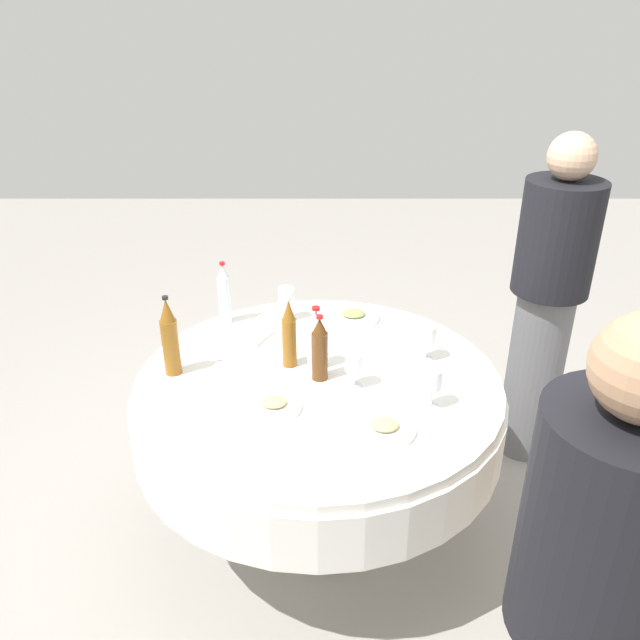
# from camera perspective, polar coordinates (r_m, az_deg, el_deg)

# --- Properties ---
(ground_plane) EXTENTS (10.00, 10.00, 0.00)m
(ground_plane) POSITION_cam_1_polar(r_m,az_deg,el_deg) (2.95, 0.00, -17.38)
(ground_plane) COLOR gray
(dining_table) EXTENTS (1.44, 1.44, 0.74)m
(dining_table) POSITION_cam_1_polar(r_m,az_deg,el_deg) (2.57, 0.00, -7.87)
(dining_table) COLOR white
(dining_table) RESTS_ON ground_plane
(bottle_brown_west) EXTENTS (0.06, 0.06, 0.27)m
(bottle_brown_west) POSITION_cam_1_polar(r_m,az_deg,el_deg) (2.42, 0.14, -2.65)
(bottle_brown_west) COLOR #593314
(bottle_brown_west) RESTS_ON dining_table
(bottle_clear_far) EXTENTS (0.06, 0.06, 0.29)m
(bottle_clear_far) POSITION_cam_1_polar(r_m,az_deg,el_deg) (2.88, -8.29, 2.26)
(bottle_clear_far) COLOR silver
(bottle_clear_far) RESTS_ON dining_table
(bottle_clear_mid) EXTENTS (0.07, 0.07, 0.26)m
(bottle_clear_mid) POSITION_cam_1_polar(r_m,az_deg,el_deg) (2.50, -0.19, -1.73)
(bottle_clear_mid) COLOR silver
(bottle_clear_mid) RESTS_ON dining_table
(bottle_amber_north) EXTENTS (0.06, 0.06, 0.30)m
(bottle_amber_north) POSITION_cam_1_polar(r_m,az_deg,el_deg) (2.51, -2.59, -1.29)
(bottle_amber_north) COLOR #8C5619
(bottle_amber_north) RESTS_ON dining_table
(bottle_amber_east) EXTENTS (0.07, 0.07, 0.33)m
(bottle_amber_east) POSITION_cam_1_polar(r_m,az_deg,el_deg) (2.51, -12.99, -1.56)
(bottle_amber_east) COLOR #8C5619
(bottle_amber_east) RESTS_ON dining_table
(wine_glass_north) EXTENTS (0.07, 0.07, 0.15)m
(wine_glass_north) POSITION_cam_1_polar(r_m,az_deg,el_deg) (2.30, 10.12, -5.34)
(wine_glass_north) COLOR white
(wine_glass_north) RESTS_ON dining_table
(wine_glass_east) EXTENTS (0.08, 0.08, 0.15)m
(wine_glass_east) POSITION_cam_1_polar(r_m,az_deg,el_deg) (2.60, 9.59, -1.35)
(wine_glass_east) COLOR white
(wine_glass_east) RESTS_ON dining_table
(wine_glass_front) EXTENTS (0.07, 0.07, 0.15)m
(wine_glass_front) POSITION_cam_1_polar(r_m,az_deg,el_deg) (2.89, -2.82, 2.03)
(wine_glass_front) COLOR white
(wine_glass_front) RESTS_ON dining_table
(wine_glass_outer) EXTENTS (0.07, 0.07, 0.14)m
(wine_glass_outer) POSITION_cam_1_polar(r_m,az_deg,el_deg) (2.39, 3.25, -3.79)
(wine_glass_outer) COLOR white
(wine_glass_outer) RESTS_ON dining_table
(plate_left) EXTENTS (0.21, 0.21, 0.04)m
(plate_left) POSITION_cam_1_polar(r_m,az_deg,el_deg) (2.21, 5.88, -9.51)
(plate_left) COLOR white
(plate_left) RESTS_ON dining_table
(plate_right) EXTENTS (0.24, 0.24, 0.04)m
(plate_right) POSITION_cam_1_polar(r_m,az_deg,el_deg) (2.93, 3.14, 0.35)
(plate_right) COLOR white
(plate_right) RESTS_ON dining_table
(plate_rear) EXTENTS (0.20, 0.20, 0.04)m
(plate_rear) POSITION_cam_1_polar(r_m,az_deg,el_deg) (2.32, -3.92, -7.53)
(plate_rear) COLOR white
(plate_rear) RESTS_ON dining_table
(spoon_far) EXTENTS (0.17, 0.08, 0.00)m
(spoon_far) POSITION_cam_1_polar(r_m,az_deg,el_deg) (2.10, -1.75, -11.93)
(spoon_far) COLOR silver
(spoon_far) RESTS_ON dining_table
(fork_mid) EXTENTS (0.18, 0.02, 0.00)m
(fork_mid) POSITION_cam_1_polar(r_m,az_deg,el_deg) (2.71, 5.73, -2.35)
(fork_mid) COLOR silver
(fork_mid) RESTS_ON dining_table
(knife_north) EXTENTS (0.18, 0.03, 0.00)m
(knife_north) POSITION_cam_1_polar(r_m,az_deg,el_deg) (2.26, -10.51, -9.30)
(knife_north) COLOR silver
(knife_north) RESTS_ON dining_table
(folded_napkin) EXTENTS (0.20, 0.20, 0.02)m
(folded_napkin) POSITION_cam_1_polar(r_m,az_deg,el_deg) (2.79, -6.11, -1.23)
(folded_napkin) COLOR white
(folded_napkin) RESTS_ON dining_table
(person_west) EXTENTS (0.34, 0.34, 1.57)m
(person_west) POSITION_cam_1_polar(r_m,az_deg,el_deg) (3.09, 19.60, 1.59)
(person_west) COLOR slate
(person_west) RESTS_ON ground_plane
(person_far) EXTENTS (0.34, 0.34, 1.57)m
(person_far) POSITION_cam_1_polar(r_m,az_deg,el_deg) (1.68, 22.27, -23.27)
(person_far) COLOR slate
(person_far) RESTS_ON ground_plane
(chair_front) EXTENTS (0.55, 0.55, 0.87)m
(chair_front) POSITION_cam_1_polar(r_m,az_deg,el_deg) (2.35, 25.29, -17.24)
(chair_front) COLOR brown
(chair_front) RESTS_ON ground_plane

